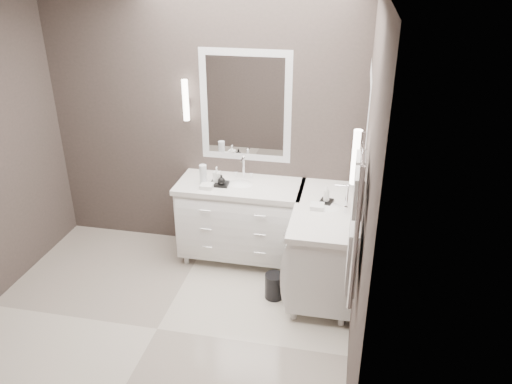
% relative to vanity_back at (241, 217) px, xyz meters
% --- Properties ---
extents(floor, '(3.20, 3.00, 0.01)m').
position_rel_vanity_back_xyz_m(floor, '(-0.45, -1.23, -0.49)').
color(floor, beige).
rests_on(floor, ground).
extents(wall_back, '(3.20, 0.01, 2.70)m').
position_rel_vanity_back_xyz_m(wall_back, '(-0.45, 0.28, 0.86)').
color(wall_back, '#413734').
rests_on(wall_back, floor).
extents(wall_front, '(3.20, 0.01, 2.70)m').
position_rel_vanity_back_xyz_m(wall_front, '(-0.45, -2.73, 0.86)').
color(wall_front, '#413734').
rests_on(wall_front, floor).
extents(wall_right, '(0.01, 3.00, 2.70)m').
position_rel_vanity_back_xyz_m(wall_right, '(1.15, -1.23, 0.86)').
color(wall_right, '#413734').
rests_on(wall_right, floor).
extents(vanity_back, '(1.24, 0.59, 0.97)m').
position_rel_vanity_back_xyz_m(vanity_back, '(0.00, 0.00, 0.00)').
color(vanity_back, white).
rests_on(vanity_back, floor).
extents(vanity_right, '(0.59, 1.24, 0.97)m').
position_rel_vanity_back_xyz_m(vanity_right, '(0.88, -0.33, 0.00)').
color(vanity_right, white).
rests_on(vanity_right, floor).
extents(mirror_back, '(0.90, 0.02, 1.10)m').
position_rel_vanity_back_xyz_m(mirror_back, '(-0.00, 0.26, 1.06)').
color(mirror_back, white).
rests_on(mirror_back, wall_back).
extents(mirror_right, '(0.02, 0.90, 1.10)m').
position_rel_vanity_back_xyz_m(mirror_right, '(1.14, -0.43, 1.06)').
color(mirror_right, white).
rests_on(mirror_right, wall_right).
extents(sconce_back, '(0.06, 0.06, 0.40)m').
position_rel_vanity_back_xyz_m(sconce_back, '(-0.58, 0.20, 1.11)').
color(sconce_back, white).
rests_on(sconce_back, wall_back).
extents(sconce_right, '(0.06, 0.06, 0.40)m').
position_rel_vanity_back_xyz_m(sconce_right, '(1.08, -1.01, 1.11)').
color(sconce_right, white).
rests_on(sconce_right, wall_right).
extents(towel_bar_corner, '(0.03, 0.22, 0.30)m').
position_rel_vanity_back_xyz_m(towel_bar_corner, '(1.09, 0.13, 0.63)').
color(towel_bar_corner, white).
rests_on(towel_bar_corner, wall_right).
extents(towel_ladder, '(0.06, 0.58, 0.90)m').
position_rel_vanity_back_xyz_m(towel_ladder, '(1.10, -1.63, 0.91)').
color(towel_ladder, white).
rests_on(towel_ladder, wall_right).
extents(waste_bin, '(0.22, 0.22, 0.24)m').
position_rel_vanity_back_xyz_m(waste_bin, '(0.45, -0.59, -0.36)').
color(waste_bin, black).
rests_on(waste_bin, floor).
extents(amenity_tray_back, '(0.18, 0.14, 0.03)m').
position_rel_vanity_back_xyz_m(amenity_tray_back, '(-0.19, -0.07, 0.38)').
color(amenity_tray_back, black).
rests_on(amenity_tray_back, vanity_back).
extents(amenity_tray_right, '(0.14, 0.17, 0.02)m').
position_rel_vanity_back_xyz_m(amenity_tray_right, '(0.86, -0.25, 0.38)').
color(amenity_tray_right, black).
rests_on(amenity_tray_right, vanity_right).
extents(water_bottle, '(0.08, 0.08, 0.20)m').
position_rel_vanity_back_xyz_m(water_bottle, '(-0.35, -0.09, 0.47)').
color(water_bottle, silver).
rests_on(water_bottle, vanity_back).
extents(soap_bottle_a, '(0.07, 0.07, 0.15)m').
position_rel_vanity_back_xyz_m(soap_bottle_a, '(-0.22, -0.05, 0.47)').
color(soap_bottle_a, white).
rests_on(soap_bottle_a, amenity_tray_back).
extents(soap_bottle_b, '(0.10, 0.10, 0.10)m').
position_rel_vanity_back_xyz_m(soap_bottle_b, '(-0.16, -0.10, 0.44)').
color(soap_bottle_b, black).
rests_on(soap_bottle_b, amenity_tray_back).
extents(soap_bottle_c, '(0.07, 0.07, 0.15)m').
position_rel_vanity_back_xyz_m(soap_bottle_c, '(0.86, -0.25, 0.46)').
color(soap_bottle_c, white).
rests_on(soap_bottle_c, amenity_tray_right).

